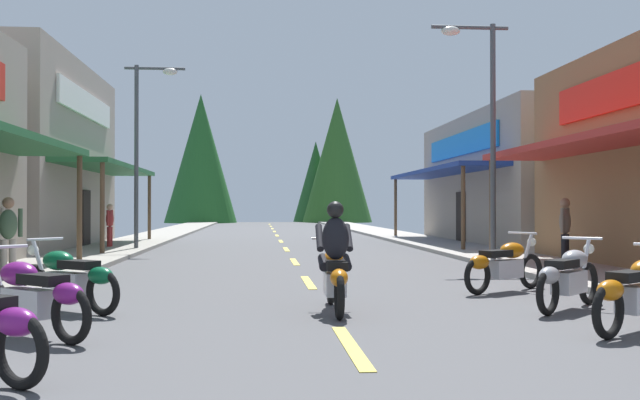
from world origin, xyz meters
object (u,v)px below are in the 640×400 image
streetlamp_left (145,131)px  motorcycle_parked_right_4 (504,264)px  motorcycle_parked_left_1 (31,295)px  rider_cruising_lead (335,266)px  motorcycle_parked_left_2 (69,277)px  pedestrian_by_shop (565,229)px  streetlamp_right (482,108)px  pedestrian_browsing (110,223)px  motorcycle_parked_right_3 (568,276)px  motorcycle_parked_right_2 (638,291)px  pedestrian_strolling (8,233)px

streetlamp_left → motorcycle_parked_right_4: bearing=-56.4°
motorcycle_parked_left_1 → rider_cruising_lead: size_ratio=0.81×
motorcycle_parked_left_2 → pedestrian_by_shop: bearing=-112.2°
motorcycle_parked_left_2 → rider_cruising_lead: bearing=-147.6°
streetlamp_right → motorcycle_parked_right_4: streetlamp_right is taller
streetlamp_right → motorcycle_parked_right_4: 6.88m
motorcycle_parked_left_1 → pedestrian_browsing: size_ratio=1.08×
streetlamp_right → rider_cruising_lead: size_ratio=2.90×
motorcycle_parked_right_3 → motorcycle_parked_left_2: 7.17m
motorcycle_parked_right_3 → pedestrian_browsing: (-9.59, 15.30, 0.43)m
streetlamp_right → motorcycle_parked_right_3: size_ratio=3.87×
motorcycle_parked_right_2 → rider_cruising_lead: size_ratio=0.84×
streetlamp_left → pedestrian_browsing: streetlamp_left is taller
motorcycle_parked_right_3 → pedestrian_by_shop: size_ratio=0.95×
motorcycle_parked_right_2 → motorcycle_parked_left_2: (-7.18, 2.28, 0.00)m
rider_cruising_lead → motorcycle_parked_left_1: bearing=116.5°
motorcycle_parked_right_4 → pedestrian_by_shop: 4.87m
streetlamp_right → pedestrian_by_shop: bearing=-52.0°
streetlamp_left → motorcycle_parked_left_2: (1.09, -13.92, -3.57)m
streetlamp_right → motorcycle_parked_right_4: size_ratio=3.37×
streetlamp_right → pedestrian_by_shop: size_ratio=3.66×
motorcycle_parked_right_3 → pedestrian_browsing: size_ratio=1.01×
motorcycle_parked_left_2 → streetlamp_left: bearing=-47.9°
streetlamp_left → pedestrian_strolling: 10.25m
motorcycle_parked_left_1 → pedestrian_strolling: size_ratio=1.02×
streetlamp_left → motorcycle_parked_right_4: 15.00m
motorcycle_parked_left_1 → motorcycle_parked_left_2: size_ratio=0.98×
streetlamp_right → motorcycle_parked_right_4: (-1.44, -5.72, -3.55)m
motorcycle_parked_left_1 → motorcycle_parked_right_2: bearing=-142.9°
motorcycle_parked_right_2 → motorcycle_parked_right_3: 1.84m
streetlamp_right → rider_cruising_lead: 9.74m
streetlamp_left → motorcycle_parked_left_1: size_ratio=3.62×
pedestrian_by_shop → pedestrian_strolling: bearing=44.9°
pedestrian_by_shop → pedestrian_strolling: (-12.09, -1.49, -0.01)m
streetlamp_left → motorcycle_parked_right_4: (8.07, -12.13, -3.57)m
pedestrian_browsing → streetlamp_right: bearing=-29.2°
rider_cruising_lead → motorcycle_parked_right_2: bearing=-118.0°
motorcycle_parked_right_2 → motorcycle_parked_right_4: 4.07m
motorcycle_parked_right_4 → motorcycle_parked_left_2: 7.21m
motorcycle_parked_right_4 → motorcycle_parked_left_1: same height
streetlamp_left → motorcycle_parked_right_2: (8.27, -16.20, -3.57)m
pedestrian_by_shop → pedestrian_browsing: size_ratio=1.06×
pedestrian_browsing → pedestrian_by_shop: bearing=-31.8°
motorcycle_parked_left_2 → pedestrian_strolling: pedestrian_strolling is taller
motorcycle_parked_left_1 → motorcycle_parked_left_2: 2.05m
streetlamp_right → pedestrian_strolling: streetlamp_right is taller
motorcycle_parked_right_4 → motorcycle_parked_left_2: bearing=161.1°
rider_cruising_lead → pedestrian_browsing: (-6.21, 15.21, 0.26)m
streetlamp_left → rider_cruising_lead: streetlamp_left is taller
streetlamp_right → pedestrian_by_shop: 3.81m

